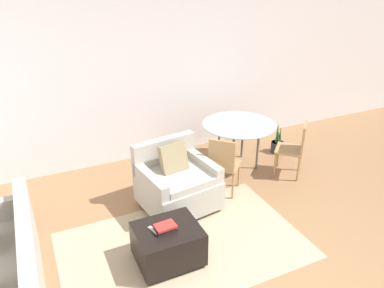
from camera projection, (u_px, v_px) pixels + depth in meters
name	position (u px, v px, depth m)	size (l,w,h in m)	color
ground_plane	(248.00, 279.00, 4.04)	(20.00, 20.00, 0.00)	#936B47
wall_back	(144.00, 79.00, 6.13)	(12.00, 0.06, 2.75)	white
area_rug	(184.00, 245.00, 4.52)	(2.87, 1.79, 0.01)	tan
armchair	(177.00, 183.00, 5.12)	(1.06, 1.01, 0.92)	#B2ADA3
ottoman	(168.00, 244.00, 4.19)	(0.71, 0.59, 0.45)	black
book_stack	(165.00, 227.00, 4.06)	(0.24, 0.17, 0.07)	black
tv_remote_primary	(153.00, 230.00, 4.07)	(0.09, 0.16, 0.01)	#B7B7BC
dining_table	(239.00, 128.00, 6.05)	(1.20, 1.20, 0.76)	#99A8AD
dining_chair_near_left	(223.00, 162.00, 5.35)	(0.59, 0.59, 0.90)	tan
dining_chair_near_right	(296.00, 146.00, 5.84)	(0.59, 0.59, 0.90)	tan
potted_plant_small	(278.00, 144.00, 6.73)	(0.23, 0.23, 0.56)	#333338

